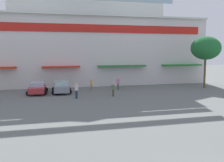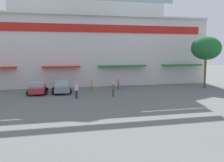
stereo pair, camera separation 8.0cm
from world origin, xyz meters
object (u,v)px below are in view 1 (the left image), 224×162
parked_car_0 (37,88)px  pedestrian_0 (76,90)px  plaza_tree_1 (206,48)px  pedestrian_4 (113,89)px  pedestrian_1 (118,83)px  parked_car_1 (61,87)px  pedestrian_3 (91,84)px

parked_car_0 → pedestrian_0: bearing=-46.6°
plaza_tree_1 → pedestrian_0: size_ratio=4.07×
plaza_tree_1 → pedestrian_4: size_ratio=4.67×
parked_car_0 → pedestrian_0: (4.23, -4.48, 0.28)m
pedestrian_0 → pedestrian_1: 8.11m
plaza_tree_1 → parked_car_0: plaza_tree_1 is taller
parked_car_1 → pedestrian_1: pedestrian_1 is taller
parked_car_0 → pedestrian_0: pedestrian_0 is taller
pedestrian_4 → pedestrian_1: bearing=67.7°
parked_car_1 → pedestrian_0: size_ratio=2.39×
parked_car_1 → pedestrian_3: (3.88, 0.67, 0.15)m
pedestrian_0 → pedestrian_4: size_ratio=1.15×
parked_car_0 → parked_car_1: size_ratio=1.03×
pedestrian_0 → parked_car_1: bearing=107.3°
pedestrian_0 → pedestrian_1: pedestrian_0 is taller
parked_car_1 → pedestrian_0: bearing=-72.7°
pedestrian_3 → parked_car_0: bearing=-175.4°
plaza_tree_1 → parked_car_0: bearing=178.3°
plaza_tree_1 → pedestrian_4: 15.35m
plaza_tree_1 → parked_car_1: size_ratio=1.71×
pedestrian_0 → pedestrian_1: bearing=40.0°
plaza_tree_1 → pedestrian_3: plaza_tree_1 is taller
plaza_tree_1 → pedestrian_0: plaza_tree_1 is taller
pedestrian_3 → pedestrian_0: bearing=-116.7°
parked_car_1 → pedestrian_3: bearing=9.8°
plaza_tree_1 → pedestrian_3: (-15.96, 1.22, -4.66)m
plaza_tree_1 → pedestrian_1: (-12.27, 1.41, -4.65)m
pedestrian_0 → pedestrian_3: pedestrian_0 is taller
pedestrian_4 → pedestrian_0: bearing=-173.9°
pedestrian_0 → pedestrian_3: size_ratio=1.13×
pedestrian_0 → pedestrian_3: 5.62m
pedestrian_3 → pedestrian_4: bearing=-69.2°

